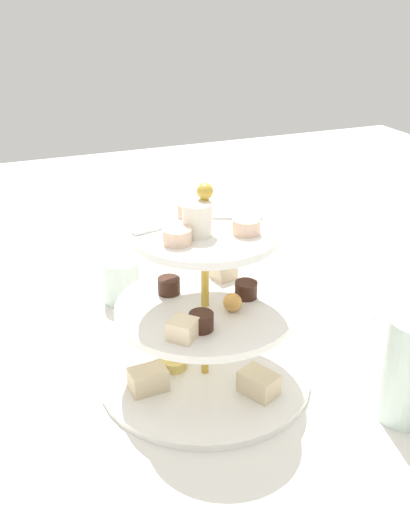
% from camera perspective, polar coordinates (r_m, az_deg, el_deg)
% --- Properties ---
extents(ground_plane, '(2.40, 2.40, 0.00)m').
position_cam_1_polar(ground_plane, '(0.84, 0.00, -11.57)').
color(ground_plane, silver).
extents(tiered_serving_stand, '(0.29, 0.29, 0.28)m').
position_cam_1_polar(tiered_serving_stand, '(0.79, -0.03, -6.42)').
color(tiered_serving_stand, white).
rests_on(tiered_serving_stand, ground_plane).
extents(water_glass_tall_right, '(0.07, 0.07, 0.14)m').
position_cam_1_polar(water_glass_tall_right, '(0.77, 19.02, -10.23)').
color(water_glass_tall_right, silver).
rests_on(water_glass_tall_right, ground_plane).
extents(water_glass_short_left, '(0.06, 0.06, 0.07)m').
position_cam_1_polar(water_glass_short_left, '(1.01, -7.96, -2.34)').
color(water_glass_short_left, silver).
rests_on(water_glass_short_left, ground_plane).
extents(teacup_with_saucer, '(0.09, 0.09, 0.05)m').
position_cam_1_polar(teacup_with_saucer, '(1.06, -0.41, -1.64)').
color(teacup_with_saucer, white).
rests_on(teacup_with_saucer, ground_plane).
extents(butter_knife_right, '(0.08, 0.16, 0.00)m').
position_cam_1_polar(butter_knife_right, '(1.04, 11.97, -3.97)').
color(butter_knife_right, silver).
rests_on(butter_knife_right, ground_plane).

